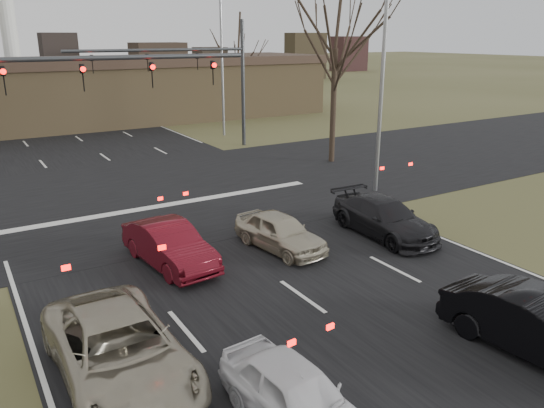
{
  "coord_description": "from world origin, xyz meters",
  "views": [
    {
      "loc": [
        -7.69,
        -7.97,
        6.99
      ],
      "look_at": [
        0.49,
        5.43,
        2.0
      ],
      "focal_mm": 35.0,
      "sensor_mm": 36.0,
      "label": 1
    }
  ],
  "objects_px": {
    "building": "(81,91)",
    "streetlight_right_far": "(220,57)",
    "car_charcoal_sedan": "(384,218)",
    "car_red_ahead": "(169,245)",
    "car_silver_ahead": "(280,232)",
    "car_white_sedan": "(296,396)",
    "mast_arm_far": "(203,69)",
    "car_silver_suv": "(119,351)",
    "car_black_hatch": "(539,326)",
    "streetlight_right_near": "(380,69)",
    "mast_arm_near": "(25,92)"
  },
  "relations": [
    {
      "from": "car_silver_suv",
      "to": "car_silver_ahead",
      "type": "relative_size",
      "value": 1.4
    },
    {
      "from": "building",
      "to": "mast_arm_far",
      "type": "xyz_separation_m",
      "value": [
        4.18,
        -15.0,
        2.35
      ]
    },
    {
      "from": "car_red_ahead",
      "to": "car_silver_ahead",
      "type": "height_order",
      "value": "car_red_ahead"
    },
    {
      "from": "car_red_ahead",
      "to": "building",
      "type": "bearing_deg",
      "value": 75.29
    },
    {
      "from": "car_silver_suv",
      "to": "car_black_hatch",
      "type": "xyz_separation_m",
      "value": [
        8.41,
        -3.97,
        -0.0
      ]
    },
    {
      "from": "mast_arm_far",
      "to": "streetlight_right_near",
      "type": "height_order",
      "value": "streetlight_right_near"
    },
    {
      "from": "building",
      "to": "streetlight_right_near",
      "type": "xyz_separation_m",
      "value": [
        6.82,
        -28.0,
        2.92
      ]
    },
    {
      "from": "mast_arm_near",
      "to": "car_silver_ahead",
      "type": "height_order",
      "value": "mast_arm_near"
    },
    {
      "from": "car_silver_suv",
      "to": "car_charcoal_sedan",
      "type": "distance_m",
      "value": 11.3
    },
    {
      "from": "car_white_sedan",
      "to": "mast_arm_far",
      "type": "bearing_deg",
      "value": 64.08
    },
    {
      "from": "mast_arm_far",
      "to": "car_silver_suv",
      "type": "height_order",
      "value": "mast_arm_far"
    },
    {
      "from": "car_silver_suv",
      "to": "streetlight_right_far",
      "type": "bearing_deg",
      "value": 59.24
    },
    {
      "from": "car_charcoal_sedan",
      "to": "car_red_ahead",
      "type": "bearing_deg",
      "value": 171.17
    },
    {
      "from": "car_charcoal_sedan",
      "to": "car_red_ahead",
      "type": "xyz_separation_m",
      "value": [
        -7.66,
        1.54,
        0.01
      ]
    },
    {
      "from": "car_charcoal_sedan",
      "to": "car_silver_ahead",
      "type": "xyz_separation_m",
      "value": [
        -3.97,
        0.83,
        -0.04
      ]
    },
    {
      "from": "car_black_hatch",
      "to": "mast_arm_far",
      "type": "bearing_deg",
      "value": 76.25
    },
    {
      "from": "car_silver_suv",
      "to": "car_black_hatch",
      "type": "height_order",
      "value": "car_silver_suv"
    },
    {
      "from": "mast_arm_far",
      "to": "streetlight_right_near",
      "type": "xyz_separation_m",
      "value": [
        2.64,
        -13.0,
        0.57
      ]
    },
    {
      "from": "car_red_ahead",
      "to": "car_silver_ahead",
      "type": "relative_size",
      "value": 1.12
    },
    {
      "from": "building",
      "to": "streetlight_right_far",
      "type": "xyz_separation_m",
      "value": [
        7.32,
        -11.0,
        2.92
      ]
    },
    {
      "from": "mast_arm_near",
      "to": "car_silver_suv",
      "type": "relative_size",
      "value": 2.32
    },
    {
      "from": "building",
      "to": "car_white_sedan",
      "type": "xyz_separation_m",
      "value": [
        -5.0,
        -39.13,
        -2.04
      ]
    },
    {
      "from": "mast_arm_far",
      "to": "car_silver_suv",
      "type": "xyz_separation_m",
      "value": [
        -11.6,
        -21.11,
        -4.29
      ]
    },
    {
      "from": "building",
      "to": "streetlight_right_near",
      "type": "distance_m",
      "value": 28.97
    },
    {
      "from": "streetlight_right_far",
      "to": "car_red_ahead",
      "type": "bearing_deg",
      "value": -120.29
    },
    {
      "from": "building",
      "to": "car_silver_suv",
      "type": "height_order",
      "value": "building"
    },
    {
      "from": "mast_arm_near",
      "to": "car_red_ahead",
      "type": "relative_size",
      "value": 2.92
    },
    {
      "from": "car_silver_ahead",
      "to": "car_red_ahead",
      "type": "bearing_deg",
      "value": 161.17
    },
    {
      "from": "streetlight_right_near",
      "to": "car_charcoal_sedan",
      "type": "relative_size",
      "value": 2.15
    },
    {
      "from": "building",
      "to": "streetlight_right_far",
      "type": "bearing_deg",
      "value": -56.35
    },
    {
      "from": "streetlight_right_far",
      "to": "car_silver_ahead",
      "type": "height_order",
      "value": "streetlight_right_far"
    },
    {
      "from": "building",
      "to": "car_red_ahead",
      "type": "xyz_separation_m",
      "value": [
        -4.36,
        -30.99,
        -1.98
      ]
    },
    {
      "from": "car_red_ahead",
      "to": "car_silver_ahead",
      "type": "xyz_separation_m",
      "value": [
        3.69,
        -0.71,
        -0.05
      ]
    },
    {
      "from": "mast_arm_far",
      "to": "car_silver_ahead",
      "type": "bearing_deg",
      "value": -106.19
    },
    {
      "from": "car_black_hatch",
      "to": "mast_arm_near",
      "type": "bearing_deg",
      "value": 112.11
    },
    {
      "from": "car_red_ahead",
      "to": "mast_arm_far",
      "type": "bearing_deg",
      "value": 55.19
    },
    {
      "from": "car_white_sedan",
      "to": "car_silver_ahead",
      "type": "xyz_separation_m",
      "value": [
        4.33,
        7.43,
        0.01
      ]
    },
    {
      "from": "streetlight_right_near",
      "to": "car_charcoal_sedan",
      "type": "xyz_separation_m",
      "value": [
        -3.51,
        -4.53,
        -4.91
      ]
    },
    {
      "from": "car_charcoal_sedan",
      "to": "mast_arm_near",
      "type": "bearing_deg",
      "value": 146.98
    },
    {
      "from": "car_silver_suv",
      "to": "car_black_hatch",
      "type": "relative_size",
      "value": 1.19
    },
    {
      "from": "streetlight_right_near",
      "to": "car_black_hatch",
      "type": "relative_size",
      "value": 2.28
    },
    {
      "from": "building",
      "to": "mast_arm_far",
      "type": "distance_m",
      "value": 15.75
    },
    {
      "from": "car_silver_suv",
      "to": "car_white_sedan",
      "type": "xyz_separation_m",
      "value": [
        2.41,
        -3.02,
        -0.1
      ]
    },
    {
      "from": "car_white_sedan",
      "to": "car_silver_suv",
      "type": "bearing_deg",
      "value": 123.49
    },
    {
      "from": "car_charcoal_sedan",
      "to": "car_silver_ahead",
      "type": "distance_m",
      "value": 4.06
    },
    {
      "from": "mast_arm_near",
      "to": "car_white_sedan",
      "type": "height_order",
      "value": "mast_arm_near"
    },
    {
      "from": "streetlight_right_near",
      "to": "car_red_ahead",
      "type": "bearing_deg",
      "value": -165.01
    },
    {
      "from": "building",
      "to": "car_silver_suv",
      "type": "xyz_separation_m",
      "value": [
        -7.41,
        -36.11,
        -1.94
      ]
    },
    {
      "from": "car_silver_ahead",
      "to": "streetlight_right_near",
      "type": "bearing_deg",
      "value": 18.35
    },
    {
      "from": "car_white_sedan",
      "to": "mast_arm_near",
      "type": "bearing_deg",
      "value": 93.88
    }
  ]
}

